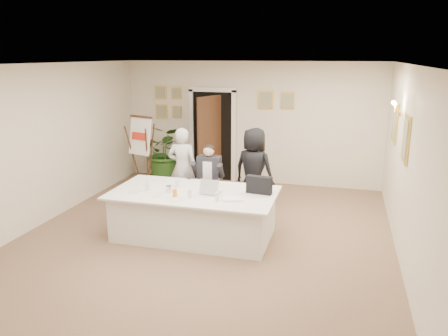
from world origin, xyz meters
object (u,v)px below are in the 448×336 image
at_px(standing_man, 182,168).
at_px(paper_stack, 233,199).
at_px(potted_palm, 166,152).
at_px(oj_glass, 175,193).
at_px(seated_man, 209,179).
at_px(laptop_bag, 259,185).
at_px(flip_chart, 144,157).
at_px(laptop, 211,185).
at_px(steel_jug, 169,189).
at_px(standing_woman, 254,170).
at_px(conference_table, 194,214).

height_order(standing_man, paper_stack, standing_man).
height_order(potted_palm, oj_glass, potted_palm).
bearing_deg(oj_glass, seated_man, 85.90).
bearing_deg(standing_man, laptop_bag, 140.22).
bearing_deg(seated_man, laptop_bag, -41.98).
relative_size(flip_chart, laptop, 4.80).
height_order(laptop_bag, steel_jug, laptop_bag).
bearing_deg(steel_jug, standing_man, 102.50).
height_order(standing_man, laptop_bag, standing_man).
bearing_deg(seated_man, standing_woman, 22.62).
distance_m(laptop_bag, steel_jug, 1.46).
bearing_deg(steel_jug, oj_glass, -48.56).
distance_m(paper_stack, steel_jug, 1.09).
height_order(conference_table, flip_chart, flip_chart).
xyz_separation_m(potted_palm, paper_stack, (2.52, -3.37, 0.13)).
xyz_separation_m(standing_woman, oj_glass, (-0.88, -1.82, 0.03)).
distance_m(potted_palm, paper_stack, 4.21).
height_order(conference_table, seated_man, seated_man).
xyz_separation_m(potted_palm, oj_glass, (1.62, -3.49, 0.18)).
distance_m(seated_man, flip_chart, 2.11).
bearing_deg(paper_stack, oj_glass, -172.36).
xyz_separation_m(standing_man, laptop, (1.00, -1.34, 0.12)).
distance_m(standing_woman, steel_jug, 1.93).
height_order(flip_chart, standing_man, flip_chart).
distance_m(flip_chart, oj_glass, 3.03).
height_order(conference_table, laptop_bag, laptop_bag).
relative_size(standing_woman, steel_jug, 14.79).
xyz_separation_m(seated_man, laptop_bag, (1.13, -0.89, 0.24)).
xyz_separation_m(laptop, steel_jug, (-0.67, -0.15, -0.08)).
relative_size(seated_man, potted_palm, 1.02).
bearing_deg(paper_stack, laptop_bag, 51.79).
distance_m(laptop, steel_jug, 0.69).
height_order(laptop, paper_stack, laptop).
bearing_deg(standing_woman, laptop, 90.24).
distance_m(standing_man, standing_woman, 1.40).
height_order(seated_man, potted_palm, seated_man).
relative_size(potted_palm, laptop, 3.89).
relative_size(conference_table, seated_man, 1.98).
distance_m(seated_man, standing_man, 0.69).
relative_size(conference_table, laptop_bag, 6.50).
bearing_deg(oj_glass, conference_table, 62.13).
relative_size(paper_stack, oj_glass, 2.37).
bearing_deg(oj_glass, laptop, 36.50).
bearing_deg(steel_jug, paper_stack, -4.81).
height_order(laptop_bag, oj_glass, laptop_bag).
bearing_deg(laptop_bag, seated_man, 148.62).
bearing_deg(potted_palm, oj_glass, -65.15).
relative_size(potted_palm, steel_jug, 12.02).
xyz_separation_m(conference_table, laptop_bag, (1.04, 0.19, 0.53)).
xyz_separation_m(flip_chart, standing_man, (1.20, -0.79, 0.04)).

